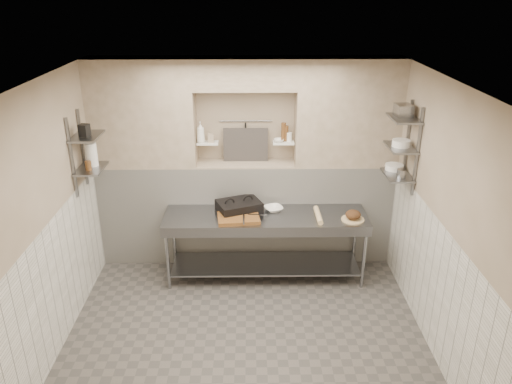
{
  "coord_description": "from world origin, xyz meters",
  "views": [
    {
      "loc": [
        0.05,
        -4.56,
        3.64
      ],
      "look_at": [
        0.13,
        0.9,
        1.35
      ],
      "focal_mm": 35.0,
      "sensor_mm": 36.0,
      "label": 1
    }
  ],
  "objects_px": {
    "cutting_board": "(238,218)",
    "bowl_alcove": "(279,141)",
    "prep_table": "(265,234)",
    "mixing_bowl": "(274,209)",
    "jug_left": "(91,154)",
    "bottle_soap": "(201,132)",
    "bread_loaf": "(353,215)",
    "panini_press": "(239,207)",
    "rolling_pin": "(318,215)"
  },
  "relations": [
    {
      "from": "rolling_pin",
      "to": "jug_left",
      "type": "relative_size",
      "value": 1.59
    },
    {
      "from": "bread_loaf",
      "to": "jug_left",
      "type": "xyz_separation_m",
      "value": [
        -3.18,
        0.08,
        0.78
      ]
    },
    {
      "from": "jug_left",
      "to": "bread_loaf",
      "type": "bearing_deg",
      "value": -1.36
    },
    {
      "from": "cutting_board",
      "to": "mixing_bowl",
      "type": "bearing_deg",
      "value": 30.25
    },
    {
      "from": "prep_table",
      "to": "cutting_board",
      "type": "bearing_deg",
      "value": -162.33
    },
    {
      "from": "bowl_alcove",
      "to": "jug_left",
      "type": "relative_size",
      "value": 0.48
    },
    {
      "from": "mixing_bowl",
      "to": "rolling_pin",
      "type": "height_order",
      "value": "rolling_pin"
    },
    {
      "from": "mixing_bowl",
      "to": "bottle_soap",
      "type": "bearing_deg",
      "value": 157.64
    },
    {
      "from": "prep_table",
      "to": "jug_left",
      "type": "distance_m",
      "value": 2.37
    },
    {
      "from": "prep_table",
      "to": "mixing_bowl",
      "type": "xyz_separation_m",
      "value": [
        0.11,
        0.15,
        0.29
      ]
    },
    {
      "from": "panini_press",
      "to": "rolling_pin",
      "type": "bearing_deg",
      "value": -32.67
    },
    {
      "from": "prep_table",
      "to": "bread_loaf",
      "type": "relative_size",
      "value": 13.46
    },
    {
      "from": "bowl_alcove",
      "to": "jug_left",
      "type": "height_order",
      "value": "jug_left"
    },
    {
      "from": "prep_table",
      "to": "bowl_alcove",
      "type": "distance_m",
      "value": 1.24
    },
    {
      "from": "cutting_board",
      "to": "mixing_bowl",
      "type": "relative_size",
      "value": 2.21
    },
    {
      "from": "prep_table",
      "to": "mixing_bowl",
      "type": "height_order",
      "value": "mixing_bowl"
    },
    {
      "from": "cutting_board",
      "to": "rolling_pin",
      "type": "height_order",
      "value": "rolling_pin"
    },
    {
      "from": "mixing_bowl",
      "to": "bowl_alcove",
      "type": "height_order",
      "value": "bowl_alcove"
    },
    {
      "from": "rolling_pin",
      "to": "bread_loaf",
      "type": "relative_size",
      "value": 2.32
    },
    {
      "from": "mixing_bowl",
      "to": "bottle_soap",
      "type": "relative_size",
      "value": 0.84
    },
    {
      "from": "bread_loaf",
      "to": "rolling_pin",
      "type": "bearing_deg",
      "value": 170.49
    },
    {
      "from": "bread_loaf",
      "to": "jug_left",
      "type": "distance_m",
      "value": 3.28
    },
    {
      "from": "rolling_pin",
      "to": "mixing_bowl",
      "type": "bearing_deg",
      "value": 158.64
    },
    {
      "from": "prep_table",
      "to": "jug_left",
      "type": "xyz_separation_m",
      "value": [
        -2.09,
        -0.06,
        1.11
      ]
    },
    {
      "from": "bowl_alcove",
      "to": "bread_loaf",
      "type": "bearing_deg",
      "value": -37.06
    },
    {
      "from": "panini_press",
      "to": "mixing_bowl",
      "type": "bearing_deg",
      "value": -18.6
    },
    {
      "from": "prep_table",
      "to": "jug_left",
      "type": "bearing_deg",
      "value": -178.39
    },
    {
      "from": "bread_loaf",
      "to": "jug_left",
      "type": "relative_size",
      "value": 0.69
    },
    {
      "from": "cutting_board",
      "to": "bread_loaf",
      "type": "xyz_separation_m",
      "value": [
        1.43,
        -0.02,
        0.05
      ]
    },
    {
      "from": "panini_press",
      "to": "mixing_bowl",
      "type": "xyz_separation_m",
      "value": [
        0.45,
        0.03,
        -0.04
      ]
    },
    {
      "from": "prep_table",
      "to": "jug_left",
      "type": "height_order",
      "value": "jug_left"
    },
    {
      "from": "bowl_alcove",
      "to": "prep_table",
      "type": "bearing_deg",
      "value": -108.47
    },
    {
      "from": "rolling_pin",
      "to": "jug_left",
      "type": "distance_m",
      "value": 2.88
    },
    {
      "from": "panini_press",
      "to": "jug_left",
      "type": "distance_m",
      "value": 1.93
    },
    {
      "from": "mixing_bowl",
      "to": "bowl_alcove",
      "type": "distance_m",
      "value": 0.9
    },
    {
      "from": "bread_loaf",
      "to": "panini_press",
      "type": "bearing_deg",
      "value": 169.59
    },
    {
      "from": "bottle_soap",
      "to": "jug_left",
      "type": "height_order",
      "value": "bottle_soap"
    },
    {
      "from": "panini_press",
      "to": "cutting_board",
      "type": "relative_size",
      "value": 1.24
    },
    {
      "from": "cutting_board",
      "to": "panini_press",
      "type": "bearing_deg",
      "value": 89.17
    },
    {
      "from": "cutting_board",
      "to": "bread_loaf",
      "type": "bearing_deg",
      "value": -0.99
    },
    {
      "from": "panini_press",
      "to": "bread_loaf",
      "type": "bearing_deg",
      "value": -32.29
    },
    {
      "from": "panini_press",
      "to": "jug_left",
      "type": "xyz_separation_m",
      "value": [
        -1.75,
        -0.19,
        0.78
      ]
    },
    {
      "from": "rolling_pin",
      "to": "cutting_board",
      "type": "bearing_deg",
      "value": -177.35
    },
    {
      "from": "prep_table",
      "to": "bottle_soap",
      "type": "distance_m",
      "value": 1.57
    },
    {
      "from": "panini_press",
      "to": "rolling_pin",
      "type": "xyz_separation_m",
      "value": [
        1.0,
        -0.19,
        -0.04
      ]
    },
    {
      "from": "cutting_board",
      "to": "bread_loaf",
      "type": "height_order",
      "value": "bread_loaf"
    },
    {
      "from": "bread_loaf",
      "to": "jug_left",
      "type": "height_order",
      "value": "jug_left"
    },
    {
      "from": "prep_table",
      "to": "bread_loaf",
      "type": "xyz_separation_m",
      "value": [
        1.09,
        -0.13,
        0.33
      ]
    },
    {
      "from": "prep_table",
      "to": "bread_loaf",
      "type": "distance_m",
      "value": 1.15
    },
    {
      "from": "cutting_board",
      "to": "bowl_alcove",
      "type": "relative_size",
      "value": 3.85
    }
  ]
}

